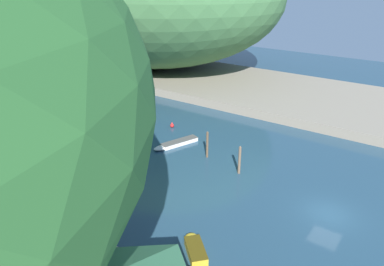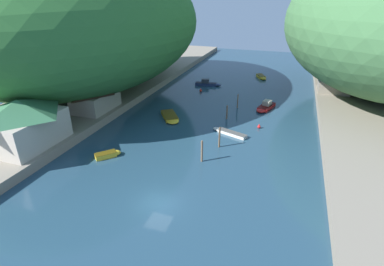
# 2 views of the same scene
# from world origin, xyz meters

# --- Properties ---
(water_surface) EXTENTS (130.00, 130.00, 0.00)m
(water_surface) POSITION_xyz_m (0.00, 30.00, 0.00)
(water_surface) COLOR #234256
(water_surface) RESTS_ON ground
(left_bank) EXTENTS (22.00, 120.00, 1.30)m
(left_bank) POSITION_xyz_m (-27.74, 30.00, 0.65)
(left_bank) COLOR gray
(left_bank) RESTS_ON ground
(hillside_left) EXTENTS (42.86, 60.00, 26.14)m
(hillside_left) POSITION_xyz_m (-28.84, 29.22, 14.37)
(hillside_left) COLOR #2D662D
(hillside_left) RESTS_ON left_bank
(waterfront_building) EXTENTS (8.25, 10.14, 6.30)m
(waterfront_building) POSITION_xyz_m (-21.39, 4.35, 4.56)
(waterfront_building) COLOR #B2A899
(waterfront_building) RESTS_ON left_bank
(boathouse_shed) EXTENTS (5.68, 8.52, 4.26)m
(boathouse_shed) POSITION_xyz_m (-20.35, 18.76, 3.50)
(boathouse_shed) COLOR gray
(boathouse_shed) RESTS_ON left_bank
(right_bank_cottage) EXTENTS (6.39, 6.90, 3.99)m
(right_bank_cottage) POSITION_xyz_m (19.91, 43.92, 3.36)
(right_bank_cottage) COLOR gray
(right_bank_cottage) RESTS_ON right_bank
(boat_red_skiff) EXTENTS (3.23, 4.64, 0.73)m
(boat_red_skiff) POSITION_xyz_m (4.14, 54.23, 0.36)
(boat_red_skiff) COLOR gold
(boat_red_skiff) RESTS_ON water_surface
(boat_navy_launch) EXTENTS (6.23, 2.13, 1.55)m
(boat_navy_launch) POSITION_xyz_m (-6.97, 43.58, 0.47)
(boat_navy_launch) COLOR navy
(boat_navy_launch) RESTS_ON water_surface
(boat_small_dinghy) EXTENTS (5.91, 3.05, 0.49)m
(boat_small_dinghy) POSITION_xyz_m (3.27, 19.03, 0.24)
(boat_small_dinghy) COLOR silver
(boat_small_dinghy) RESTS_ON water_surface
(boat_far_right_bank) EXTENTS (3.17, 3.30, 0.69)m
(boat_far_right_bank) POSITION_xyz_m (-10.31, 6.84, 0.34)
(boat_far_right_bank) COLOR gold
(boat_far_right_bank) RESTS_ON water_surface
(boat_moored_right) EXTENTS (5.27, 6.25, 0.59)m
(boat_moored_right) POSITION_xyz_m (-7.55, 21.72, 0.29)
(boat_moored_right) COLOR gold
(boat_moored_right) RESTS_ON water_surface
(boat_near_quay) EXTENTS (3.39, 6.08, 1.50)m
(boat_near_quay) POSITION_xyz_m (7.52, 31.96, 0.46)
(boat_near_quay) COLOR red
(boat_near_quay) RESTS_ON water_surface
(mooring_post_nearest) EXTENTS (0.28, 0.28, 3.06)m
(mooring_post_nearest) POSITION_xyz_m (1.85, 9.65, 1.54)
(mooring_post_nearest) COLOR brown
(mooring_post_nearest) RESTS_ON water_surface
(mooring_post_second) EXTENTS (0.26, 0.26, 3.11)m
(mooring_post_second) POSITION_xyz_m (3.01, 14.27, 1.56)
(mooring_post_second) COLOR brown
(mooring_post_second) RESTS_ON water_surface
(mooring_post_fourth) EXTENTS (0.28, 0.28, 2.52)m
(mooring_post_fourth) POSITION_xyz_m (1.68, 24.93, 1.27)
(mooring_post_fourth) COLOR brown
(mooring_post_fourth) RESTS_ON water_surface
(mooring_post_farthest) EXTENTS (0.22, 0.22, 2.78)m
(mooring_post_farthest) POSITION_xyz_m (2.41, 30.84, 1.40)
(mooring_post_farthest) COLOR brown
(mooring_post_farthest) RESTS_ON water_surface
(channel_buoy_near) EXTENTS (0.52, 0.52, 0.78)m
(channel_buoy_near) POSITION_xyz_m (7.55, 22.68, 0.30)
(channel_buoy_near) COLOR red
(channel_buoy_near) RESTS_ON water_surface
(channel_buoy_far) EXTENTS (0.58, 0.58, 0.87)m
(channel_buoy_far) POSITION_xyz_m (-7.21, 38.34, 0.34)
(channel_buoy_far) COLOR red
(channel_buoy_far) RESTS_ON water_surface
(person_on_quay) EXTENTS (0.30, 0.42, 1.69)m
(person_on_quay) POSITION_xyz_m (-19.15, 17.87, 2.28)
(person_on_quay) COLOR #282D3D
(person_on_quay) RESTS_ON left_bank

